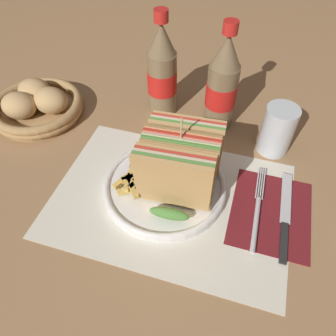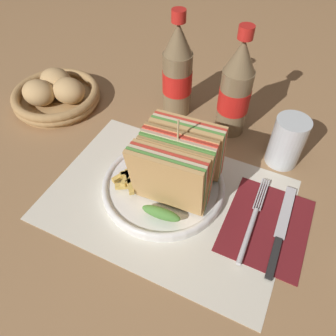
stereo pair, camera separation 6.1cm
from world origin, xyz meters
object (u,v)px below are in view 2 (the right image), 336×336
(fork, at_px, (251,226))
(bread_basket, at_px, (56,94))
(club_sandwich, at_px, (177,166))
(knife, at_px, (281,230))
(coke_bottle_near, at_px, (177,73))
(plate_main, at_px, (163,186))
(glass_near, at_px, (287,142))
(coke_bottle_far, at_px, (235,91))

(fork, distance_m, bread_basket, 0.54)
(club_sandwich, relative_size, bread_basket, 0.81)
(fork, height_order, knife, fork)
(club_sandwich, distance_m, knife, 0.21)
(coke_bottle_near, bearing_deg, bread_basket, -159.92)
(coke_bottle_near, xyz_separation_m, bread_basket, (-0.27, -0.10, -0.07))
(plate_main, distance_m, knife, 0.22)
(plate_main, xyz_separation_m, bread_basket, (-0.35, 0.13, 0.02))
(fork, distance_m, coke_bottle_near, 0.36)
(plate_main, xyz_separation_m, fork, (0.17, -0.01, -0.00))
(coke_bottle_near, relative_size, bread_basket, 1.14)
(coke_bottle_near, xyz_separation_m, glass_near, (0.26, -0.06, -0.05))
(coke_bottle_near, bearing_deg, plate_main, -71.32)
(coke_bottle_far, xyz_separation_m, glass_near, (0.13, -0.05, -0.05))
(bread_basket, bearing_deg, coke_bottle_far, 12.48)
(club_sandwich, height_order, coke_bottle_far, coke_bottle_far)
(club_sandwich, height_order, coke_bottle_near, coke_bottle_near)
(plate_main, relative_size, knife, 1.18)
(knife, relative_size, coke_bottle_far, 0.83)
(coke_bottle_far, bearing_deg, plate_main, -104.44)
(coke_bottle_far, height_order, glass_near, coke_bottle_far)
(club_sandwich, distance_m, coke_bottle_far, 0.23)
(plate_main, distance_m, club_sandwich, 0.08)
(plate_main, bearing_deg, coke_bottle_near, 108.68)
(plate_main, relative_size, coke_bottle_near, 0.98)
(club_sandwich, bearing_deg, fork, -4.63)
(knife, distance_m, coke_bottle_near, 0.39)
(plate_main, relative_size, fork, 1.22)
(club_sandwich, xyz_separation_m, coke_bottle_near, (-0.11, 0.23, 0.02))
(plate_main, distance_m, glass_near, 0.26)
(club_sandwich, bearing_deg, bread_basket, 160.80)
(fork, bearing_deg, coke_bottle_far, 115.45)
(club_sandwich, bearing_deg, glass_near, 48.09)
(knife, xyz_separation_m, bread_basket, (-0.57, 0.13, 0.02))
(plate_main, xyz_separation_m, knife, (0.22, 0.00, -0.00))
(knife, relative_size, bread_basket, 0.94)
(bread_basket, bearing_deg, fork, -15.33)
(club_sandwich, relative_size, coke_bottle_far, 0.71)
(plate_main, distance_m, coke_bottle_near, 0.26)
(club_sandwich, distance_m, glass_near, 0.24)
(plate_main, relative_size, coke_bottle_far, 0.98)
(plate_main, xyz_separation_m, club_sandwich, (0.03, -0.00, 0.07))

